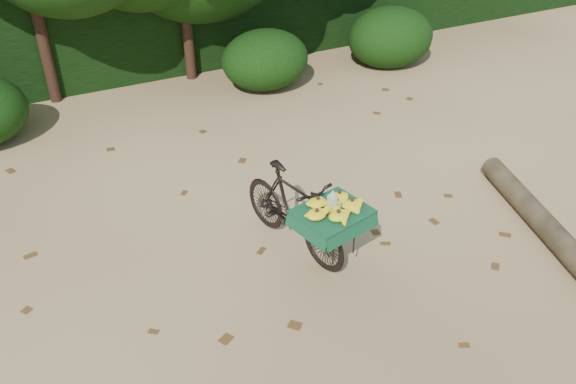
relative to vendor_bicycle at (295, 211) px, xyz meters
name	(u,v)px	position (x,y,z in m)	size (l,w,h in m)	color
ground	(303,257)	(0.00, -0.20, -0.50)	(80.00, 80.00, 0.00)	tan
vendor_bicycle	(295,211)	(0.00, 0.00, 0.00)	(0.96, 1.78, 0.97)	black
fallen_log	(571,253)	(2.53, -1.55, -0.36)	(0.27, 0.27, 3.68)	brown
hedge_backdrop	(142,15)	(0.00, 6.10, 0.40)	(26.00, 1.80, 1.80)	black
bush_clumps	(209,73)	(0.50, 4.10, -0.05)	(8.80, 1.70, 0.90)	black
leaf_litter	(278,225)	(0.00, 0.45, -0.49)	(7.00, 7.30, 0.01)	#523115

